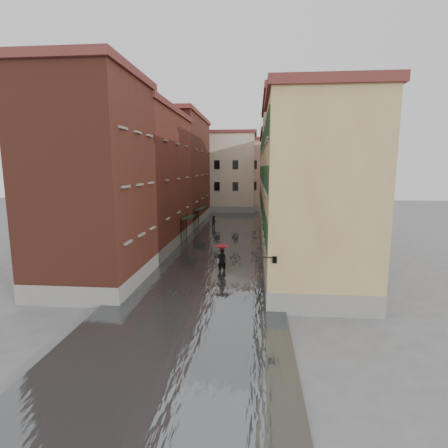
% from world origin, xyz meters
% --- Properties ---
extents(ground, '(120.00, 120.00, 0.00)m').
position_xyz_m(ground, '(0.00, 0.00, 0.00)').
color(ground, slate).
rests_on(ground, ground).
extents(floodwater, '(10.00, 60.00, 0.20)m').
position_xyz_m(floodwater, '(0.00, 13.00, 0.10)').
color(floodwater, '#494D51').
rests_on(floodwater, ground).
extents(building_left_near, '(6.00, 8.00, 13.00)m').
position_xyz_m(building_left_near, '(-7.00, -2.00, 6.50)').
color(building_left_near, brown).
rests_on(building_left_near, ground).
extents(building_left_mid, '(6.00, 14.00, 12.50)m').
position_xyz_m(building_left_mid, '(-7.00, 9.00, 6.25)').
color(building_left_mid, maroon).
rests_on(building_left_mid, ground).
extents(building_left_far, '(6.00, 16.00, 14.00)m').
position_xyz_m(building_left_far, '(-7.00, 24.00, 7.00)').
color(building_left_far, brown).
rests_on(building_left_far, ground).
extents(building_right_near, '(6.00, 8.00, 11.50)m').
position_xyz_m(building_right_near, '(7.00, -2.00, 5.75)').
color(building_right_near, tan).
rests_on(building_right_near, ground).
extents(building_right_mid, '(6.00, 14.00, 13.00)m').
position_xyz_m(building_right_mid, '(7.00, 9.00, 6.50)').
color(building_right_mid, tan).
rests_on(building_right_mid, ground).
extents(building_right_far, '(6.00, 16.00, 11.50)m').
position_xyz_m(building_right_far, '(7.00, 24.00, 5.75)').
color(building_right_far, tan).
rests_on(building_right_far, ground).
extents(building_end_cream, '(12.00, 9.00, 13.00)m').
position_xyz_m(building_end_cream, '(-3.00, 38.00, 6.50)').
color(building_end_cream, beige).
rests_on(building_end_cream, ground).
extents(building_end_pink, '(10.00, 9.00, 12.00)m').
position_xyz_m(building_end_pink, '(6.00, 40.00, 6.00)').
color(building_end_pink, tan).
rests_on(building_end_pink, ground).
extents(awning_near, '(1.09, 2.80, 2.80)m').
position_xyz_m(awning_near, '(-3.49, 11.17, 2.46)').
color(awning_near, black).
rests_on(awning_near, ground).
extents(awning_far, '(1.09, 3.35, 2.80)m').
position_xyz_m(awning_far, '(-3.48, 18.73, 2.48)').
color(awning_far, black).
rests_on(awning_far, ground).
extents(wall_lantern, '(0.71, 0.22, 0.35)m').
position_xyz_m(wall_lantern, '(4.33, -6.00, 3.01)').
color(wall_lantern, black).
rests_on(wall_lantern, ground).
extents(window_planters, '(0.59, 8.14, 0.84)m').
position_xyz_m(window_planters, '(4.12, -0.74, 3.51)').
color(window_planters, brown).
rests_on(window_planters, ground).
extents(pedestrian_main, '(1.05, 1.05, 2.06)m').
position_xyz_m(pedestrian_main, '(0.95, 0.95, 1.28)').
color(pedestrian_main, black).
rests_on(pedestrian_main, ground).
extents(pedestrian_far, '(0.93, 0.82, 1.60)m').
position_xyz_m(pedestrian_far, '(-1.82, 19.43, 0.80)').
color(pedestrian_far, black).
rests_on(pedestrian_far, ground).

